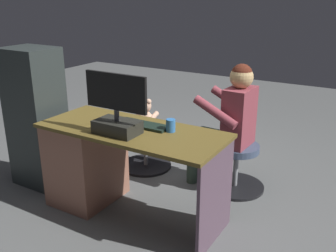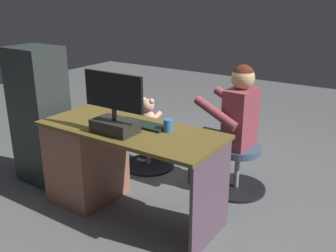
% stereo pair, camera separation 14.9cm
% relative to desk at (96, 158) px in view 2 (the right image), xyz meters
% --- Properties ---
extents(ground_plane, '(10.00, 10.00, 0.00)m').
position_rel_desk_xyz_m(ground_plane, '(-0.38, -0.33, -0.39)').
color(ground_plane, '#5E6060').
extents(desk, '(1.44, 0.60, 0.73)m').
position_rel_desk_xyz_m(desk, '(0.00, 0.00, 0.00)').
color(desk, brown).
rests_on(desk, ground_plane).
extents(monitor, '(0.51, 0.20, 0.44)m').
position_rel_desk_xyz_m(monitor, '(-0.35, 0.13, 0.48)').
color(monitor, '#262621').
rests_on(monitor, desk).
extents(keyboard, '(0.42, 0.14, 0.02)m').
position_rel_desk_xyz_m(keyboard, '(-0.42, -0.09, 0.35)').
color(keyboard, black).
rests_on(keyboard, desk).
extents(computer_mouse, '(0.06, 0.10, 0.04)m').
position_rel_desk_xyz_m(computer_mouse, '(-0.13, -0.10, 0.35)').
color(computer_mouse, '#1F252D').
rests_on(computer_mouse, desk).
extents(cup, '(0.07, 0.07, 0.09)m').
position_rel_desk_xyz_m(cup, '(-0.66, -0.10, 0.38)').
color(cup, '#3372BF').
rests_on(cup, desk).
extents(tv_remote, '(0.09, 0.16, 0.02)m').
position_rel_desk_xyz_m(tv_remote, '(-0.16, -0.03, 0.34)').
color(tv_remote, black).
rests_on(tv_remote, desk).
extents(office_chair_teddy, '(0.52, 0.52, 0.42)m').
position_rel_desk_xyz_m(office_chair_teddy, '(0.03, -0.78, -0.16)').
color(office_chair_teddy, black).
rests_on(office_chair_teddy, ground_plane).
extents(teddy_bear, '(0.22, 0.22, 0.30)m').
position_rel_desk_xyz_m(teddy_bear, '(0.03, -0.79, 0.16)').
color(teddy_bear, '#DDAD8E').
rests_on(teddy_bear, office_chair_teddy).
extents(visitor_chair, '(0.53, 0.53, 0.42)m').
position_rel_desk_xyz_m(visitor_chair, '(-0.91, -0.82, -0.16)').
color(visitor_chair, black).
rests_on(visitor_chair, ground_plane).
extents(person, '(0.55, 0.49, 1.14)m').
position_rel_desk_xyz_m(person, '(-0.83, -0.82, 0.27)').
color(person, '#8E3A45').
rests_on(person, ground_plane).
extents(equipment_rack, '(0.44, 0.36, 1.25)m').
position_rel_desk_xyz_m(equipment_rack, '(0.69, -0.02, 0.24)').
color(equipment_rack, '#282F2E').
rests_on(equipment_rack, ground_plane).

